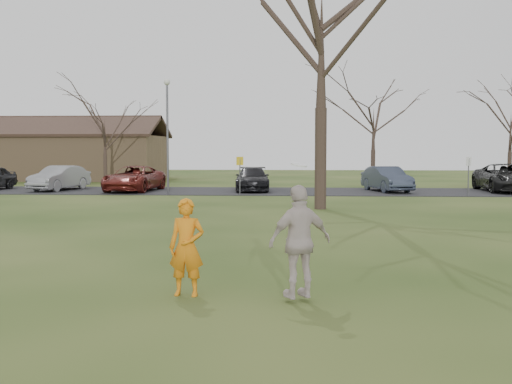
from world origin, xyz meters
TOP-DOWN VIEW (x-y plane):
  - ground at (0.00, 0.00)m, footprint 120.00×120.00m
  - parking_strip at (0.00, 25.00)m, footprint 62.00×6.50m
  - player_defender at (-0.93, -0.22)m, footprint 0.65×0.45m
  - car_1 at (-13.03, 24.90)m, footprint 2.54×4.64m
  - car_2 at (-8.40, 24.41)m, footprint 2.93×5.48m
  - car_3 at (-1.55, 25.14)m, footprint 2.25×4.85m
  - car_5 at (6.24, 25.07)m, footprint 2.62×4.61m
  - car_6 at (13.08, 25.37)m, footprint 2.79×5.81m
  - catching_play at (1.01, -0.56)m, footprint 1.19×0.89m
  - building at (-20.00, 38.00)m, footprint 20.60×8.50m
  - lamp_post at (-6.00, 22.50)m, footprint 0.34×0.34m
  - sign_yellow at (-2.00, 22.00)m, footprint 0.35×0.35m
  - sign_white at (10.00, 22.00)m, footprint 0.35×0.35m
  - big_tree at (2.00, 15.00)m, footprint 9.00×9.00m
  - small_tree_row at (4.38, 30.06)m, footprint 55.00×5.90m

SIDE VIEW (x-z plane):
  - ground at x=0.00m, z-range 0.00..0.00m
  - parking_strip at x=0.00m, z-range 0.00..0.04m
  - car_3 at x=-1.55m, z-range 0.04..1.41m
  - car_5 at x=6.24m, z-range 0.04..1.48m
  - car_1 at x=-13.03m, z-range 0.04..1.49m
  - car_2 at x=-8.40m, z-range 0.04..1.50m
  - car_6 at x=13.08m, z-range 0.04..1.64m
  - player_defender at x=-0.93m, z-range 0.00..1.69m
  - catching_play at x=1.01m, z-range -0.11..2.15m
  - sign_yellow at x=-2.00m, z-range 0.41..2.49m
  - sign_white at x=10.00m, z-range 0.41..2.49m
  - building at x=-20.00m, z-range -0.64..4.50m
  - small_tree_row at x=4.38m, z-range -0.36..8.14m
  - lamp_post at x=-6.00m, z-range 0.83..7.10m
  - big_tree at x=2.00m, z-range 0.00..14.00m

